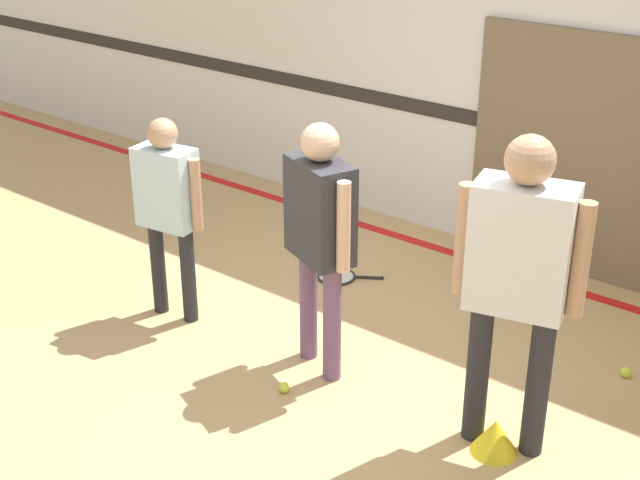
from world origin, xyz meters
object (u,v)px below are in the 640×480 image
racket_spare_on_floor (339,276)px  tennis_ball_by_spare_racket (305,272)px  tennis_ball_near_instructor (284,388)px  person_student_right (519,264)px  person_instructor (320,223)px  tennis_ball_stray_left (626,372)px  training_cone (495,436)px  person_student_left (167,198)px

racket_spare_on_floor → tennis_ball_by_spare_racket: (-0.22, -0.13, 0.02)m
racket_spare_on_floor → tennis_ball_near_instructor: bearing=-97.9°
person_student_right → racket_spare_on_floor: bearing=-42.3°
racket_spare_on_floor → tennis_ball_by_spare_racket: bearing=178.5°
person_instructor → tennis_ball_stray_left: 2.11m
tennis_ball_near_instructor → tennis_ball_by_spare_racket: (-0.87, 1.27, 0.00)m
person_instructor → training_cone: person_instructor is taller
person_student_left → person_student_right: 2.46m
person_student_left → person_student_right: bearing=-5.9°
tennis_ball_near_instructor → racket_spare_on_floor: bearing=115.1°
person_instructor → training_cone: size_ratio=6.11×
racket_spare_on_floor → training_cone: size_ratio=1.96×
tennis_ball_near_instructor → training_cone: 1.29m
racket_spare_on_floor → tennis_ball_stray_left: bearing=-32.3°
tennis_ball_by_spare_racket → tennis_ball_near_instructor: bearing=-55.4°
person_student_left → racket_spare_on_floor: (0.54, 1.15, -0.86)m
person_instructor → tennis_ball_near_instructor: size_ratio=24.01×
person_student_left → racket_spare_on_floor: bearing=56.1°
racket_spare_on_floor → tennis_ball_near_instructor: tennis_ball_near_instructor is taller
tennis_ball_near_instructor → training_cone: training_cone is taller
person_student_right → tennis_ball_by_spare_racket: bearing=-36.8°
person_student_right → person_student_left: bearing=-11.1°
person_instructor → person_student_left: bearing=-153.2°
tennis_ball_near_instructor → tennis_ball_by_spare_racket: 1.54m
tennis_ball_near_instructor → tennis_ball_stray_left: bearing=42.9°
person_student_right → tennis_ball_by_spare_racket: person_student_right is taller
person_instructor → racket_spare_on_floor: size_ratio=3.11×
person_instructor → racket_spare_on_floor: person_instructor is taller
person_student_right → training_cone: person_student_right is taller
person_student_right → tennis_ball_stray_left: 1.53m
person_instructor → tennis_ball_stray_left: bearing=56.2°
person_instructor → tennis_ball_by_spare_racket: 1.57m
person_student_right → tennis_ball_by_spare_racket: size_ratio=26.79×
person_student_left → tennis_ball_by_spare_racket: bearing=63.6°
tennis_ball_near_instructor → person_student_left: bearing=168.2°
person_student_left → person_student_right: (2.44, 0.12, 0.22)m
person_instructor → person_student_right: (1.26, 0.01, 0.11)m
tennis_ball_by_spare_racket → tennis_ball_stray_left: (2.41, 0.17, 0.00)m
tennis_ball_stray_left → training_cone: (-0.29, -1.15, 0.07)m
person_student_right → racket_spare_on_floor: 2.42m
person_student_right → tennis_ball_near_instructor: (-1.25, -0.37, -1.06)m
person_instructor → person_student_left: person_instructor is taller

